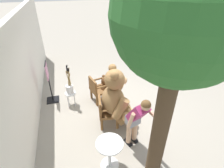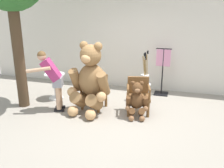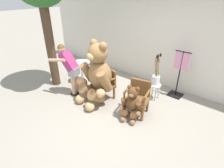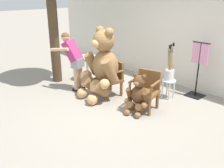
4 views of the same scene
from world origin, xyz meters
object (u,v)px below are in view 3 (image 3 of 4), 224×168
(wooden_chair_left, at_px, (105,83))
(round_side_table, at_px, (82,70))
(white_stool, at_px, (155,88))
(person_visitor, at_px, (69,66))
(clothing_display_stand, at_px, (179,73))
(teddy_bear_small, at_px, (132,103))
(wooden_chair_right, at_px, (138,97))
(teddy_bear_large, at_px, (97,74))
(brush_bucket, at_px, (156,78))

(wooden_chair_left, xyz_separation_m, round_side_table, (-1.28, 0.25, -0.01))
(wooden_chair_left, relative_size, white_stool, 1.87)
(person_visitor, height_order, clothing_display_stand, person_visitor)
(person_visitor, height_order, round_side_table, person_visitor)
(teddy_bear_small, bearing_deg, wooden_chair_right, 95.03)
(wooden_chair_right, height_order, round_side_table, wooden_chair_right)
(teddy_bear_large, bearing_deg, wooden_chair_right, 13.53)
(wooden_chair_left, relative_size, teddy_bear_small, 0.98)
(wooden_chair_right, height_order, teddy_bear_small, teddy_bear_small)
(wooden_chair_left, xyz_separation_m, wooden_chair_right, (1.11, -0.00, 0.00))
(white_stool, bearing_deg, person_visitor, -146.75)
(white_stool, xyz_separation_m, round_side_table, (-2.40, -0.62, 0.09))
(teddy_bear_small, bearing_deg, clothing_display_stand, 77.08)
(round_side_table, bearing_deg, teddy_bear_large, -22.65)
(brush_bucket, relative_size, round_side_table, 1.28)
(person_visitor, distance_m, round_side_table, 0.92)
(round_side_table, relative_size, clothing_display_stand, 0.53)
(teddy_bear_small, bearing_deg, teddy_bear_large, 179.28)
(white_stool, height_order, brush_bucket, brush_bucket)
(wooden_chair_left, distance_m, person_visitor, 1.13)
(person_visitor, xyz_separation_m, white_stool, (2.04, 1.34, -0.54))
(brush_bucket, height_order, clothing_display_stand, brush_bucket)
(wooden_chair_right, xyz_separation_m, teddy_bear_small, (0.03, -0.29, -0.03))
(wooden_chair_left, height_order, white_stool, wooden_chair_left)
(person_visitor, relative_size, brush_bucket, 1.63)
(person_visitor, xyz_separation_m, brush_bucket, (2.05, 1.34, -0.23))
(round_side_table, xyz_separation_m, clothing_display_stand, (2.81, 1.21, 0.27))
(wooden_chair_left, distance_m, round_side_table, 1.30)
(wooden_chair_left, xyz_separation_m, person_visitor, (-0.93, -0.47, 0.44))
(wooden_chair_left, relative_size, person_visitor, 0.57)
(clothing_display_stand, bearing_deg, wooden_chair_left, -136.33)
(brush_bucket, bearing_deg, teddy_bear_small, -89.39)
(white_stool, height_order, clothing_display_stand, clothing_display_stand)
(wooden_chair_right, height_order, brush_bucket, brush_bucket)
(wooden_chair_left, bearing_deg, teddy_bear_large, -94.66)
(wooden_chair_left, relative_size, round_side_table, 1.19)
(teddy_bear_small, height_order, brush_bucket, brush_bucket)
(teddy_bear_small, height_order, white_stool, teddy_bear_small)
(wooden_chair_left, height_order, clothing_display_stand, clothing_display_stand)
(teddy_bear_large, xyz_separation_m, teddy_bear_small, (1.15, -0.01, -0.41))
(clothing_display_stand, bearing_deg, white_stool, -125.02)
(wooden_chair_left, height_order, wooden_chair_right, same)
(wooden_chair_right, bearing_deg, round_side_table, 173.95)
(wooden_chair_left, height_order, teddy_bear_large, teddy_bear_large)
(wooden_chair_right, distance_m, person_visitor, 2.13)
(clothing_display_stand, bearing_deg, teddy_bear_large, -131.86)
(person_visitor, xyz_separation_m, round_side_table, (-0.35, 0.72, -0.45))
(teddy_bear_large, relative_size, round_side_table, 2.39)
(wooden_chair_right, bearing_deg, brush_bucket, 89.14)
(teddy_bear_small, relative_size, round_side_table, 1.22)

